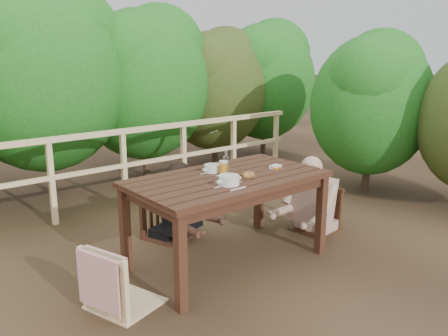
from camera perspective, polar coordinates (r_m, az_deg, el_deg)
ground at (r=4.41m, az=0.42°, el=-11.53°), size 60.00×60.00×0.00m
table at (r=4.25m, az=0.43°, el=-6.55°), size 1.77×1.00×0.82m
chair_left at (r=3.60m, az=-12.53°, el=-9.59°), size 0.60×0.60×0.97m
chair_far at (r=4.84m, az=-6.99°, el=-3.30°), size 0.59×0.59×0.94m
chair_right at (r=5.09m, az=11.45°, el=-2.87°), size 0.49×0.49×0.89m
woman at (r=4.81m, az=-7.17°, el=-1.35°), size 0.68×0.76×1.27m
diner_right at (r=5.05m, az=11.81°, el=0.01°), size 0.75×0.64×1.41m
railing at (r=5.82m, az=-12.34°, el=-0.13°), size 5.60×0.10×1.01m
hedge_row at (r=6.90m, az=-14.71°, el=13.64°), size 6.60×1.60×3.80m
shrub_side at (r=6.46m, az=23.95°, el=8.88°), size 1.40×2.20×2.90m
soup_near at (r=3.84m, az=0.61°, el=-1.63°), size 0.30×0.30×0.10m
soup_far at (r=4.25m, az=-1.45°, el=-0.13°), size 0.26×0.26×0.09m
bread_roll at (r=4.08m, az=3.04°, el=-0.92°), size 0.12×0.09×0.07m
beer_glass at (r=4.16m, az=-0.08°, el=-0.05°), size 0.07×0.07×0.14m
bottle at (r=4.15m, az=0.27°, el=0.56°), size 0.06×0.06×0.24m
tumbler at (r=4.05m, az=3.53°, el=-1.02°), size 0.06×0.06×0.07m
butter_tub at (r=4.41m, az=6.42°, el=0.05°), size 0.12×0.10×0.05m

